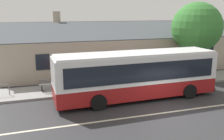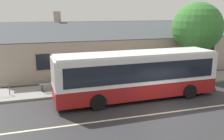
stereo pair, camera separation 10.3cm
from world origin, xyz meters
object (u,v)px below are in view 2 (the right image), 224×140
Objects in this scene: bus_stop_sign at (208,63)px; bike_rack at (1,88)px; bench_by_building at (51,85)px; transit_bus at (137,74)px; street_tree_primary at (197,28)px.

bus_stop_sign reaches higher than bike_rack.
bike_rack is at bearing -176.43° from bench_by_building.
bus_stop_sign is (7.41, 2.09, -0.08)m from transit_bus.
street_tree_primary is at bearing 3.86° from bench_by_building.
street_tree_primary is at bearing 3.80° from bike_rack.
bike_rack is (-16.32, -1.08, -3.78)m from street_tree_primary.
street_tree_primary reaches higher than bus_stop_sign.
bench_by_building is at bearing 3.57° from bike_rack.
street_tree_primary is 16.78m from bike_rack.
transit_bus is 4.68× the size of bus_stop_sign.
transit_bus is 6.41m from bench_by_building.
bench_by_building is 13.49m from street_tree_primary.
bus_stop_sign is 2.07× the size of bike_rack.
street_tree_primary is (7.41, 3.99, 2.74)m from transit_bus.
street_tree_primary reaches higher than bike_rack.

